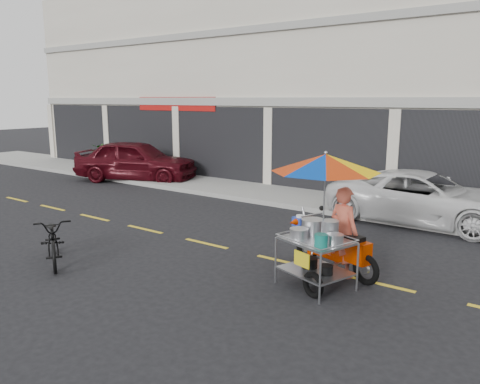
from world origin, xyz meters
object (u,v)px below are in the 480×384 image
Objects in this scene: maroon_sedan at (136,160)px; near_bicycle at (53,239)px; white_pickup at (424,198)px; food_vendor_rig at (330,201)px.

near_bicycle is at bearing -163.73° from maroon_sedan.
white_pickup is at bearing -112.26° from maroon_sedan.
near_bicycle is at bearing 146.19° from white_pickup.
near_bicycle is (-5.06, -7.43, -0.19)m from white_pickup.
food_vendor_rig is at bearing 177.61° from white_pickup.
food_vendor_rig is at bearing -33.57° from near_bicycle.
white_pickup reaches higher than near_bicycle.
near_bicycle is at bearing -136.44° from food_vendor_rig.
maroon_sedan is 2.56× the size of near_bicycle.
maroon_sedan is at bearing 69.66° from near_bicycle.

